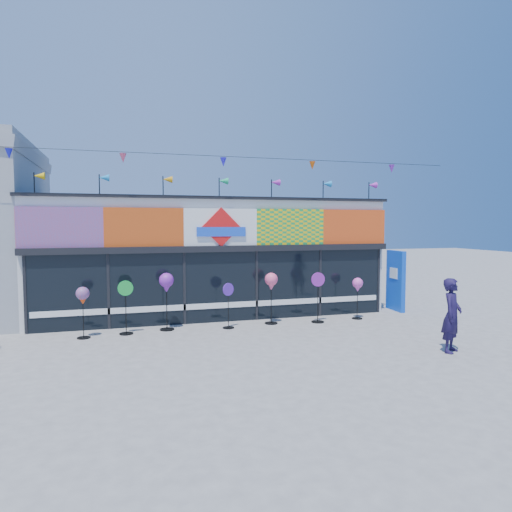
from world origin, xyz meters
name	(u,v)px	position (x,y,z in m)	size (l,w,h in m)	color
ground	(250,349)	(0.00, 0.00, 0.00)	(80.00, 80.00, 0.00)	slate
kite_shop	(207,255)	(0.00, 5.94, 2.05)	(16.00, 5.70, 5.31)	white
blue_sign	(396,280)	(6.62, 3.54, 1.11)	(0.25, 1.12, 2.22)	blue
spinner_0	(83,297)	(-4.16, 2.40, 1.16)	(0.37, 0.37, 1.45)	black
spinner_1	(126,306)	(-3.01, 2.55, 0.83)	(0.44, 0.40, 1.57)	black
spinner_2	(166,284)	(-1.82, 2.75, 1.39)	(0.44, 0.44, 1.73)	black
spinner_3	(228,304)	(0.01, 2.45, 0.74)	(0.37, 0.36, 1.40)	black
spinner_4	(271,283)	(1.47, 2.68, 1.32)	(0.42, 0.42, 1.65)	black
spinner_5	(318,296)	(2.99, 2.44, 0.86)	(0.46, 0.42, 1.63)	black
spinner_6	(358,286)	(4.50, 2.56, 1.12)	(0.35, 0.35, 1.40)	black
adult_man	(452,315)	(4.75, -1.69, 0.93)	(0.68, 0.44, 1.86)	#1A1137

